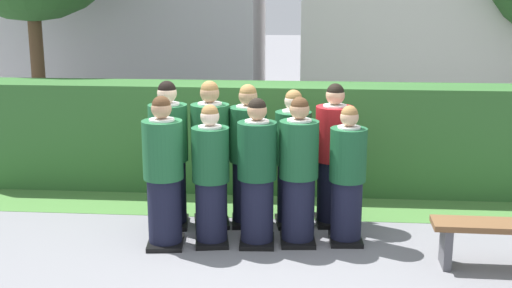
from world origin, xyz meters
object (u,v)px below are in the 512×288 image
student_front_row_2 (257,176)px  student_front_row_3 (299,175)px  student_rear_row_1 (211,157)px  student_front_row_4 (347,178)px  student_front_row_0 (164,176)px  student_front_row_1 (211,179)px  wooden_bench (503,235)px  student_rear_row_3 (293,161)px  student_rear_row_0 (169,158)px  student_rear_row_2 (248,159)px  student_in_red_blazer (334,158)px

student_front_row_2 → student_front_row_3: 0.45m
student_front_row_3 → student_rear_row_1: (-1.04, 0.51, 0.04)m
student_front_row_4 → student_front_row_0: bearing=-172.2°
student_front_row_0 → student_front_row_1: student_front_row_0 is taller
student_front_row_1 → wooden_bench: 3.05m
student_front_row_1 → student_rear_row_3: size_ratio=0.96×
student_front_row_3 → student_front_row_0: bearing=-172.0°
student_front_row_3 → student_rear_row_0: (-1.51, 0.43, 0.05)m
student_front_row_4 → student_rear_row_0: 2.08m
student_rear_row_0 → student_front_row_4: bearing=-10.0°
student_front_row_0 → student_rear_row_1: 0.82m
student_rear_row_1 → student_rear_row_3: 0.96m
student_rear_row_2 → student_in_red_blazer: (1.00, 0.10, 0.00)m
wooden_bench → student_rear_row_3: bearing=152.7°
student_front_row_0 → student_in_red_blazer: bearing=25.1°
student_rear_row_1 → student_in_red_blazer: size_ratio=1.02×
student_in_red_blazer → wooden_bench: bearing=-35.3°
student_front_row_2 → student_front_row_4: student_front_row_2 is taller
student_front_row_4 → student_rear_row_2: (-1.13, 0.50, 0.07)m
student_in_red_blazer → wooden_bench: student_in_red_blazer is taller
student_rear_row_0 → student_rear_row_1: (0.48, 0.08, -0.00)m
student_rear_row_2 → student_in_red_blazer: student_in_red_blazer is taller
student_rear_row_3 → student_rear_row_1: bearing=-175.3°
student_front_row_0 → student_rear_row_0: size_ratio=0.96×
student_front_row_2 → student_front_row_3: student_front_row_3 is taller
student_front_row_4 → student_rear_row_0: student_rear_row_0 is taller
student_front_row_2 → student_front_row_3: size_ratio=1.00×
student_front_row_2 → student_front_row_4: bearing=8.2°
student_front_row_4 → wooden_bench: 1.68m
student_front_row_1 → student_rear_row_1: bearing=98.7°
student_front_row_0 → student_rear_row_3: (1.36, 0.79, -0.02)m
student_rear_row_0 → student_rear_row_3: bearing=6.4°
student_front_row_0 → student_front_row_3: bearing=8.0°
student_front_row_3 → student_rear_row_2: 0.82m
student_rear_row_3 → student_front_row_3: bearing=-82.1°
student_front_row_0 → student_rear_row_0: 0.63m
student_front_row_2 → student_rear_row_3: student_front_row_2 is taller
student_front_row_2 → student_front_row_4: (0.97, 0.14, -0.05)m
student_front_row_0 → student_front_row_3: student_front_row_0 is taller
student_front_row_2 → student_front_row_4: 0.99m
student_rear_row_3 → student_in_red_blazer: student_in_red_blazer is taller
student_front_row_0 → student_front_row_2: bearing=7.3°
student_front_row_2 → student_rear_row_0: student_rear_row_0 is taller
student_front_row_3 → student_rear_row_1: 1.15m
student_front_row_0 → student_front_row_1: size_ratio=1.07×
student_rear_row_0 → student_rear_row_3: (1.43, 0.16, -0.05)m
student_rear_row_0 → student_in_red_blazer: size_ratio=1.02×
student_front_row_2 → student_rear_row_3: (0.36, 0.66, -0.00)m
student_rear_row_0 → student_rear_row_3: size_ratio=1.07×
student_front_row_2 → student_rear_row_2: 0.66m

